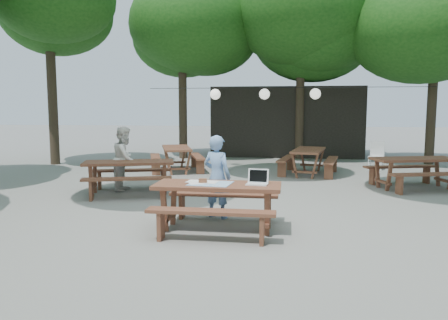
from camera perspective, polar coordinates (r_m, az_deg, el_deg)
ground at (r=8.41m, az=4.26°, el=-6.62°), size 80.00×80.00×0.00m
pavilion at (r=18.67m, az=8.18°, el=5.02°), size 6.00×3.00×2.80m
main_picnic_table at (r=7.02m, az=-0.84°, el=-6.05°), size 2.00×1.58×0.75m
picnic_table_nw at (r=10.19m, az=-12.28°, el=-2.17°), size 2.27×2.06×0.75m
picnic_table_ne at (r=11.57m, az=23.58°, el=-1.53°), size 2.27×2.05×0.75m
picnic_table_far_w at (r=13.63m, az=-6.21°, el=0.16°), size 2.10×2.30×0.75m
picnic_table_far_e at (r=13.11m, az=10.96°, el=-0.18°), size 1.88×2.14×0.75m
woman at (r=7.74m, az=-0.91°, el=-2.19°), size 0.64×0.54×1.48m
second_person at (r=10.61m, az=-12.82°, el=0.18°), size 0.63×0.78×1.52m
plastic_chair at (r=14.76m, az=19.23°, el=-0.18°), size 0.56×0.56×0.90m
laptop at (r=6.92m, az=4.41°, el=-2.67°), size 0.36×0.30×0.24m
tabletop_clutter at (r=6.98m, az=-2.08°, el=-2.99°), size 0.77×0.62×0.08m
paper_lanterns at (r=14.19m, az=5.36°, el=8.59°), size 9.00×0.34×0.38m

